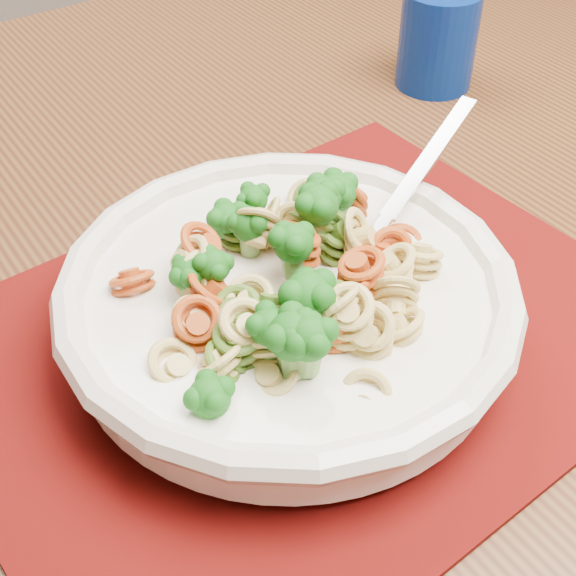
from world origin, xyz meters
name	(u,v)px	position (x,y,z in m)	size (l,w,h in m)	color
dining_table	(197,354)	(-0.28, 0.01, 0.62)	(1.61, 1.19, 0.70)	#543417
placemat	(304,337)	(-0.23, -0.09, 0.71)	(0.43, 0.33, 0.00)	#4D0B03
pasta_bowl	(288,299)	(-0.24, -0.08, 0.74)	(0.28, 0.28, 0.05)	white
pasta_broccoli_heap	(288,280)	(-0.24, -0.08, 0.75)	(0.24, 0.24, 0.06)	#DABA6C
fork	(367,247)	(-0.18, -0.07, 0.75)	(0.19, 0.02, 0.01)	silver
tumbler	(438,39)	(0.02, 0.17, 0.75)	(0.07, 0.07, 0.09)	navy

